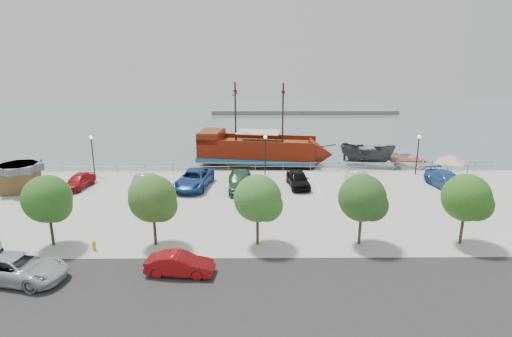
{
  "coord_description": "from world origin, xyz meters",
  "views": [
    {
      "loc": [
        -1.34,
        -36.83,
        13.22
      ],
      "look_at": [
        -1.0,
        2.0,
        2.0
      ],
      "focal_mm": 30.0,
      "sensor_mm": 36.0,
      "label": 1
    }
  ],
  "objects": [
    {
      "name": "sidewalk",
      "position": [
        0.0,
        -10.0,
        0.01
      ],
      "size": [
        100.0,
        4.0,
        0.05
      ],
      "primitive_type": "cube",
      "color": "#B4B2AD",
      "rests_on": "land_slab"
    },
    {
      "name": "lamp_post_left",
      "position": [
        -18.0,
        6.5,
        2.94
      ],
      "size": [
        0.36,
        0.36,
        4.28
      ],
      "color": "black",
      "rests_on": "land_slab"
    },
    {
      "name": "street",
      "position": [
        0.0,
        -16.0,
        0.01
      ],
      "size": [
        100.0,
        8.0,
        0.04
      ],
      "primitive_type": "cube",
      "color": "#292727",
      "rests_on": "land_slab"
    },
    {
      "name": "speedboat",
      "position": [
        17.03,
        11.98,
        -0.23
      ],
      "size": [
        5.6,
        7.63,
        1.54
      ],
      "primitive_type": "imported",
      "rotation": [
        0.0,
        0.0,
        -0.04
      ],
      "color": "white",
      "rests_on": "ground"
    },
    {
      "name": "street_van",
      "position": [
        -14.93,
        -14.5,
        0.78
      ],
      "size": [
        6.03,
        3.67,
        1.56
      ],
      "primitive_type": "imported",
      "rotation": [
        0.0,
        0.0,
        1.37
      ],
      "color": "#B3B9C3",
      "rests_on": "street"
    },
    {
      "name": "parked_car_b",
      "position": [
        -11.62,
        1.24,
        0.76
      ],
      "size": [
        1.61,
        4.59,
        1.51
      ],
      "primitive_type": "imported",
      "rotation": [
        0.0,
        0.0,
        0.0
      ],
      "color": "#8F96A2",
      "rests_on": "land_slab"
    },
    {
      "name": "lamp_post_mid",
      "position": [
        0.0,
        6.5,
        2.94
      ],
      "size": [
        0.36,
        0.36,
        4.28
      ],
      "color": "black",
      "rests_on": "land_slab"
    },
    {
      "name": "street_sedan",
      "position": [
        -5.68,
        -13.93,
        0.67
      ],
      "size": [
        4.2,
        1.85,
        1.34
      ],
      "primitive_type": "imported",
      "rotation": [
        0.0,
        0.0,
        1.46
      ],
      "color": "maroon",
      "rests_on": "street"
    },
    {
      "name": "dock_west",
      "position": [
        -14.63,
        9.2,
        -0.78
      ],
      "size": [
        7.79,
        3.0,
        0.43
      ],
      "primitive_type": "cube",
      "rotation": [
        0.0,
        0.0,
        -0.11
      ],
      "color": "gray",
      "rests_on": "ground"
    },
    {
      "name": "tree_d",
      "position": [
        -0.85,
        -10.07,
        3.3
      ],
      "size": [
        3.3,
        3.2,
        5.0
      ],
      "color": "#473321",
      "rests_on": "sidewalk"
    },
    {
      "name": "tree_f",
      "position": [
        13.15,
        -10.07,
        3.3
      ],
      "size": [
        3.3,
        3.2,
        5.0
      ],
      "color": "#473321",
      "rests_on": "sidewalk"
    },
    {
      "name": "tree_c",
      "position": [
        -7.85,
        -10.07,
        3.3
      ],
      "size": [
        3.3,
        3.2,
        5.0
      ],
      "color": "#473321",
      "rests_on": "sidewalk"
    },
    {
      "name": "ground",
      "position": [
        0.0,
        0.0,
        -1.0
      ],
      "size": [
        160.0,
        160.0,
        0.0
      ],
      "primitive_type": "plane",
      "color": "#4F6566"
    },
    {
      "name": "parked_car_a",
      "position": [
        -18.02,
        2.37,
        0.71
      ],
      "size": [
        2.32,
        4.37,
        1.42
      ],
      "primitive_type": "imported",
      "rotation": [
        0.0,
        0.0,
        -0.16
      ],
      "color": "maroon",
      "rests_on": "land_slab"
    },
    {
      "name": "parked_car_e",
      "position": [
        3.08,
        2.54,
        0.78
      ],
      "size": [
        2.26,
        4.72,
        1.56
      ],
      "primitive_type": "imported",
      "rotation": [
        0.0,
        0.0,
        0.09
      ],
      "color": "black",
      "rests_on": "land_slab"
    },
    {
      "name": "parked_car_h",
      "position": [
        17.28,
        1.95,
        0.79
      ],
      "size": [
        3.15,
        5.73,
        1.57
      ],
      "primitive_type": "imported",
      "rotation": [
        0.0,
        0.0,
        0.18
      ],
      "color": "#2A5A9C",
      "rests_on": "land_slab"
    },
    {
      "name": "parked_car_d",
      "position": [
        -2.46,
        1.78,
        0.83
      ],
      "size": [
        2.56,
        5.84,
        1.67
      ],
      "primitive_type": "imported",
      "rotation": [
        0.0,
        0.0,
        0.04
      ],
      "color": "#285236",
      "rests_on": "land_slab"
    },
    {
      "name": "dock_mid",
      "position": [
        9.44,
        9.2,
        -0.78
      ],
      "size": [
        7.93,
        5.15,
        0.44
      ],
      "primitive_type": "cube",
      "rotation": [
        0.0,
        0.0,
        -0.42
      ],
      "color": "gray",
      "rests_on": "ground"
    },
    {
      "name": "tree_e",
      "position": [
        6.15,
        -10.07,
        3.3
      ],
      "size": [
        3.3,
        3.2,
        5.0
      ],
      "color": "#473321",
      "rests_on": "sidewalk"
    },
    {
      "name": "seawall_railing",
      "position": [
        0.0,
        7.8,
        0.53
      ],
      "size": [
        50.0,
        0.06,
        1.0
      ],
      "color": "gray",
      "rests_on": "land_slab"
    },
    {
      "name": "fire_hydrant",
      "position": [
        -11.92,
        -10.8,
        0.39
      ],
      "size": [
        0.25,
        0.25,
        0.71
      ],
      "rotation": [
        0.0,
        0.0,
        0.02
      ],
      "color": "#DEB500",
      "rests_on": "sidewalk"
    },
    {
      "name": "far_shore",
      "position": [
        10.0,
        55.0,
        -0.6
      ],
      "size": [
        40.0,
        3.0,
        0.8
      ],
      "primitive_type": "cube",
      "color": "gray",
      "rests_on": "ground"
    },
    {
      "name": "shed",
      "position": [
        -23.08,
        1.47,
        1.41
      ],
      "size": [
        3.62,
        3.62,
        2.65
      ],
      "rotation": [
        0.0,
        0.0,
        0.13
      ],
      "color": "brown",
      "rests_on": "land_slab"
    },
    {
      "name": "parked_car_c",
      "position": [
        -6.96,
        2.41,
        0.84
      ],
      "size": [
        3.69,
        6.4,
        1.68
      ],
      "primitive_type": "imported",
      "rotation": [
        0.0,
        0.0,
        -0.16
      ],
      "color": "navy",
      "rests_on": "land_slab"
    },
    {
      "name": "parked_car_f",
      "position": [
        8.83,
        1.94,
        0.8
      ],
      "size": [
        1.77,
        4.87,
        1.59
      ],
      "primitive_type": "imported",
      "rotation": [
        0.0,
        0.0,
        0.02
      ],
      "color": "silver",
      "rests_on": "land_slab"
    },
    {
      "name": "canopy_tent",
      "position": [
        18.5,
        4.29,
        2.73
      ],
      "size": [
        4.55,
        4.55,
        3.14
      ],
      "rotation": [
        0.0,
        0.0,
        0.24
      ],
      "color": "slate",
      "rests_on": "land_slab"
    },
    {
      "name": "patrol_boat",
      "position": [
        12.59,
        13.42,
        0.27
      ],
      "size": [
        7.0,
        4.85,
        2.54
      ],
      "primitive_type": "imported",
      "rotation": [
        0.0,
        0.0,
        1.17
      ],
      "color": "#3D4044",
      "rests_on": "ground"
    },
    {
      "name": "tree_b",
      "position": [
        -14.85,
        -10.07,
        3.3
      ],
      "size": [
        3.3,
        3.2,
        5.0
      ],
      "color": "#473321",
      "rests_on": "sidewalk"
    },
    {
      "name": "dock_east",
      "position": [
        14.68,
        9.2,
        -0.81
      ],
      "size": [
        6.85,
        2.95,
        0.38
      ],
      "primitive_type": "cube",
      "rotation": [
        0.0,
        0.0,
        -0.16
      ],
      "color": "gray",
      "rests_on": "ground"
    },
    {
      "name": "lamp_post_right",
      "position": [
        16.0,
        6.5,
        2.94
      ],
      "size": [
        0.36,
        0.36,
        4.28
      ],
      "color": "black",
      "rests_on": "land_slab"
    },
    {
      "name": "pirate_ship",
      "position": [
        0.42,
        13.76,
        0.75
      ],
      "size": [
        16.83,
        7.06,
        10.47
      ],
      "rotation": [
        0.0,
        0.0,
        -0.16
      ],
      "color": "maroon",
      "rests_on": "ground"
    }
  ]
}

